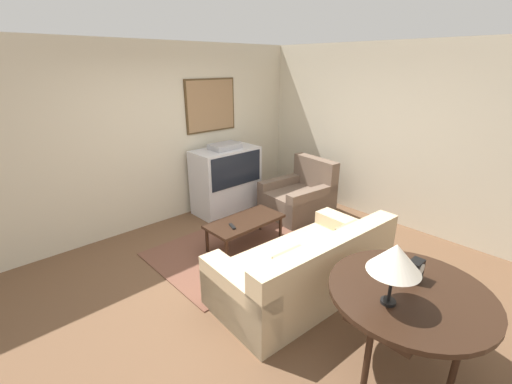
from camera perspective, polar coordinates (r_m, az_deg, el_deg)
name	(u,v)px	position (r m, az deg, el deg)	size (l,w,h in m)	color
ground_plane	(254,273)	(4.28, -0.38, -13.34)	(12.00, 12.00, 0.00)	brown
wall_back	(159,136)	(5.42, -15.87, 8.90)	(12.00, 0.10, 2.70)	beige
wall_right	(377,134)	(5.75, 19.55, 9.09)	(0.06, 12.00, 2.70)	beige
area_rug	(242,246)	(4.83, -2.40, -8.91)	(2.34, 1.56, 0.01)	brown
tv	(226,179)	(5.79, -4.99, 2.11)	(1.11, 0.58, 1.17)	silver
couch	(306,270)	(3.86, 8.26, -12.69)	(2.05, 1.12, 0.80)	#CCB289
armchair	(299,198)	(5.75, 7.17, -0.96)	(1.08, 0.98, 0.91)	brown
coffee_table	(245,223)	(4.67, -1.87, -5.15)	(1.07, 0.52, 0.40)	black
console_table	(410,297)	(3.03, 24.25, -15.73)	(1.24, 1.24, 0.75)	black
table_lamp	(395,258)	(2.60, 22.19, -10.22)	(0.38, 0.38, 0.49)	black
mantel_clock	(415,270)	(3.09, 25.02, -11.73)	(0.13, 0.10, 0.18)	black
remote	(232,226)	(4.47, -3.97, -5.72)	(0.09, 0.17, 0.02)	black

